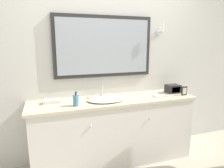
{
  "coord_description": "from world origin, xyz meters",
  "views": [
    {
      "loc": [
        -0.83,
        -2.05,
        1.58
      ],
      "look_at": [
        -0.03,
        0.27,
        1.07
      ],
      "focal_mm": 32.0,
      "sensor_mm": 36.0,
      "label": 1
    }
  ],
  "objects": [
    {
      "name": "picture_frame",
      "position": [
        0.97,
        0.14,
        0.93
      ],
      "size": [
        0.08,
        0.01,
        0.12
      ],
      "color": "black",
      "rests_on": "vanity_counter"
    },
    {
      "name": "vanity_counter",
      "position": [
        0.0,
        0.27,
        0.44
      ],
      "size": [
        2.14,
        0.54,
        0.87
      ],
      "color": "silver",
      "rests_on": "ground_plane"
    },
    {
      "name": "metal_tray",
      "position": [
        0.63,
        0.2,
        0.87
      ],
      "size": [
        0.2,
        0.12,
        0.01
      ],
      "color": "silver",
      "rests_on": "vanity_counter"
    },
    {
      "name": "sink_basin",
      "position": [
        -0.12,
        0.25,
        0.89
      ],
      "size": [
        0.48,
        0.39,
        0.19
      ],
      "color": "silver",
      "rests_on": "vanity_counter"
    },
    {
      "name": "hand_towel_near_sink",
      "position": [
        -0.77,
        0.35,
        0.89
      ],
      "size": [
        0.2,
        0.13,
        0.04
      ],
      "color": "silver",
      "rests_on": "vanity_counter"
    },
    {
      "name": "soap_bottle",
      "position": [
        -0.51,
        0.15,
        0.93
      ],
      "size": [
        0.07,
        0.07,
        0.17
      ],
      "color": "teal",
      "rests_on": "vanity_counter"
    },
    {
      "name": "appliance_box",
      "position": [
        0.91,
        0.31,
        0.93
      ],
      "size": [
        0.19,
        0.16,
        0.12
      ],
      "color": "black",
      "rests_on": "vanity_counter"
    },
    {
      "name": "wall_back",
      "position": [
        -0.0,
        0.56,
        1.28
      ],
      "size": [
        8.0,
        0.18,
        2.55
      ],
      "color": "silver",
      "rests_on": "ground_plane"
    }
  ]
}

